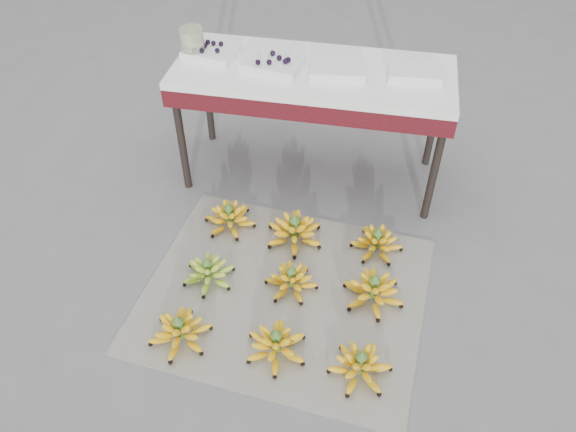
% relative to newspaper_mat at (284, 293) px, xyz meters
% --- Properties ---
extents(ground, '(60.00, 60.00, 0.00)m').
position_rel_newspaper_mat_xyz_m(ground, '(-0.03, -0.06, -0.00)').
color(ground, slate).
rests_on(ground, ground).
extents(newspaper_mat, '(1.34, 1.16, 0.01)m').
position_rel_newspaper_mat_xyz_m(newspaper_mat, '(0.00, 0.00, 0.00)').
color(newspaper_mat, silver).
rests_on(newspaper_mat, ground).
extents(bunch_front_left, '(0.30, 0.30, 0.16)m').
position_rel_newspaper_mat_xyz_m(bunch_front_left, '(-0.38, -0.33, 0.06)').
color(bunch_front_left, '#F8C400').
rests_on(bunch_front_left, newspaper_mat).
extents(bunch_front_center, '(0.32, 0.32, 0.16)m').
position_rel_newspaper_mat_xyz_m(bunch_front_center, '(0.03, -0.31, 0.06)').
color(bunch_front_center, '#F8C400').
rests_on(bunch_front_center, newspaper_mat).
extents(bunch_front_right, '(0.31, 0.31, 0.16)m').
position_rel_newspaper_mat_xyz_m(bunch_front_right, '(0.38, -0.34, 0.06)').
color(bunch_front_right, '#F8C400').
rests_on(bunch_front_right, newspaper_mat).
extents(bunch_mid_left, '(0.30, 0.30, 0.15)m').
position_rel_newspaper_mat_xyz_m(bunch_mid_left, '(-0.36, 0.01, 0.05)').
color(bunch_mid_left, '#89BC33').
rests_on(bunch_mid_left, newspaper_mat).
extents(bunch_mid_center, '(0.30, 0.30, 0.15)m').
position_rel_newspaper_mat_xyz_m(bunch_mid_center, '(0.02, 0.04, 0.05)').
color(bunch_mid_center, '#F8C400').
rests_on(bunch_mid_center, newspaper_mat).
extents(bunch_mid_right, '(0.35, 0.35, 0.17)m').
position_rel_newspaper_mat_xyz_m(bunch_mid_right, '(0.40, 0.04, 0.06)').
color(bunch_mid_right, '#F8C400').
rests_on(bunch_mid_right, newspaper_mat).
extents(bunch_back_left, '(0.31, 0.31, 0.16)m').
position_rel_newspaper_mat_xyz_m(bunch_back_left, '(-0.36, 0.38, 0.06)').
color(bunch_back_left, '#F8C400').
rests_on(bunch_back_left, newspaper_mat).
extents(bunch_back_center, '(0.36, 0.36, 0.17)m').
position_rel_newspaper_mat_xyz_m(bunch_back_center, '(-0.02, 0.34, 0.06)').
color(bunch_back_center, '#F8C400').
rests_on(bunch_back_center, newspaper_mat).
extents(bunch_back_right, '(0.26, 0.26, 0.15)m').
position_rel_newspaper_mat_xyz_m(bunch_back_right, '(0.39, 0.35, 0.05)').
color(bunch_back_right, '#F8C400').
rests_on(bunch_back_right, newspaper_mat).
extents(vendor_table, '(1.38, 0.55, 0.66)m').
position_rel_newspaper_mat_xyz_m(vendor_table, '(-0.03, 0.87, 0.58)').
color(vendor_table, black).
rests_on(vendor_table, ground).
extents(tray_far_left, '(0.29, 0.23, 0.07)m').
position_rel_newspaper_mat_xyz_m(tray_far_left, '(-0.55, 0.90, 0.68)').
color(tray_far_left, silver).
rests_on(tray_far_left, vendor_table).
extents(tray_left, '(0.31, 0.24, 0.07)m').
position_rel_newspaper_mat_xyz_m(tray_left, '(-0.22, 0.84, 0.68)').
color(tray_left, silver).
rests_on(tray_left, vendor_table).
extents(tray_right, '(0.28, 0.22, 0.04)m').
position_rel_newspaper_mat_xyz_m(tray_right, '(0.09, 0.85, 0.68)').
color(tray_right, silver).
rests_on(tray_right, vendor_table).
extents(tray_far_right, '(0.27, 0.20, 0.04)m').
position_rel_newspaper_mat_xyz_m(tray_far_right, '(0.46, 0.90, 0.68)').
color(tray_far_right, silver).
rests_on(tray_far_right, vendor_table).
extents(glass_jar, '(0.14, 0.14, 0.15)m').
position_rel_newspaper_mat_xyz_m(glass_jar, '(-0.64, 0.88, 0.73)').
color(glass_jar, beige).
rests_on(glass_jar, vendor_table).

